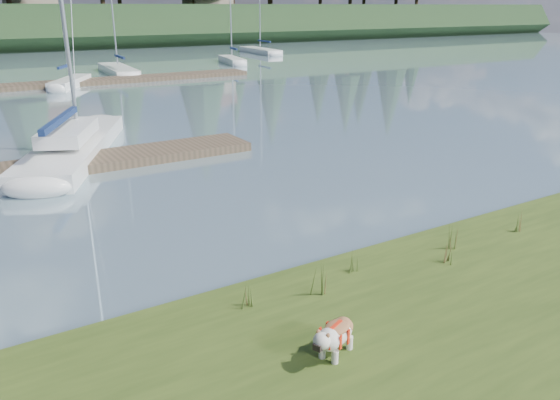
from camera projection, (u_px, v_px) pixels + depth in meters
ground at (39, 87)px, 36.06m from camera, size 200.00×200.00×0.00m
bulldog at (336, 334)px, 7.78m from camera, size 0.93×0.62×0.55m
sailboat_main at (78, 139)px, 20.29m from camera, size 6.09×10.04×14.47m
dock_near at (13, 172)px, 17.17m from camera, size 16.00×2.00×0.30m
dock_far at (70, 83)px, 37.00m from camera, size 26.00×2.20×0.30m
sailboat_bg_2 at (73, 81)px, 36.68m from camera, size 4.06×5.82×9.29m
sailboat_bg_3 at (116, 69)px, 43.79m from camera, size 2.35×8.92×12.86m
sailboat_bg_4 at (230, 59)px, 51.43m from camera, size 2.63×6.62×9.75m
sailboat_bg_5 at (257, 50)px, 62.23m from camera, size 2.36×8.87×12.44m
weed_0 at (320, 280)px, 9.41m from camera, size 0.17×0.14×0.69m
weed_1 at (352, 263)px, 10.27m from camera, size 0.17×0.14×0.45m
weed_2 at (454, 237)px, 11.22m from camera, size 0.17×0.14×0.61m
weed_3 at (248, 294)px, 9.06m from camera, size 0.17×0.14×0.54m
weed_4 at (450, 253)px, 10.61m from camera, size 0.17×0.14×0.51m
weed_5 at (518, 223)px, 12.09m from camera, size 0.17×0.14×0.51m
mud_lip at (307, 279)px, 10.64m from camera, size 60.00×0.50×0.14m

